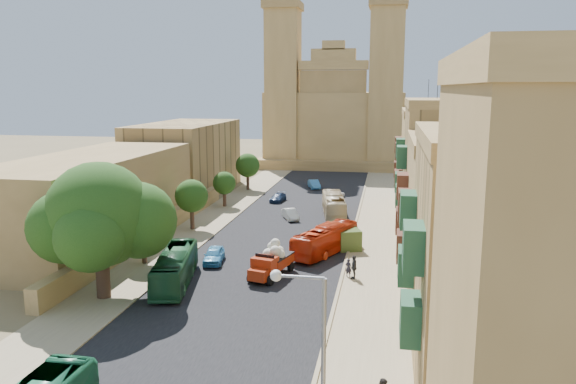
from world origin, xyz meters
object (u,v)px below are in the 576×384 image
(ficus_tree, at_px, (100,219))
(street_tree_c, at_px, (224,183))
(car_blue_a, at_px, (214,255))
(red_truck, at_px, (271,261))
(bus_red_east, at_px, (326,240))
(church, at_px, (336,116))
(pedestrian_a, at_px, (348,268))
(car_blue_b, at_px, (314,184))
(car_dkblue, at_px, (278,198))
(street_tree_d, at_px, (248,165))
(street_tree_a, at_px, (143,226))
(olive_pickup, at_px, (345,236))
(car_cream, at_px, (321,236))
(car_white_b, at_px, (335,194))
(car_white_a, at_px, (290,214))
(bus_cream_east, at_px, (334,205))
(pedestrian_c, at_px, (354,267))
(bus_green_north, at_px, (175,268))
(street_tree_b, at_px, (192,196))
(streetlamp, at_px, (311,349))

(ficus_tree, distance_m, street_tree_c, 32.12)
(street_tree_c, relative_size, car_blue_a, 1.14)
(red_truck, relative_size, bus_red_east, 0.59)
(church, xyz_separation_m, pedestrian_a, (7.50, -67.07, -8.77))
(car_blue_a, bearing_deg, car_blue_b, 75.13)
(street_tree_c, height_order, car_dkblue, street_tree_c)
(street_tree_d, bearing_deg, church, 71.91)
(street_tree_a, relative_size, pedestrian_a, 3.31)
(street_tree_a, distance_m, olive_pickup, 18.70)
(church, distance_m, street_tree_a, 67.65)
(ficus_tree, bearing_deg, car_blue_b, 79.24)
(car_blue_b, bearing_deg, street_tree_c, -141.52)
(car_dkblue, xyz_separation_m, pedestrian_a, (11.39, -28.60, 0.20))
(ficus_tree, distance_m, car_blue_b, 48.01)
(street_tree_a, xyz_separation_m, pedestrian_a, (17.50, -0.46, -2.54))
(bus_red_east, relative_size, car_dkblue, 2.44)
(bus_red_east, bearing_deg, car_cream, -54.14)
(street_tree_d, xyz_separation_m, car_white_b, (13.32, -4.30, -3.03))
(ficus_tree, height_order, car_white_a, ficus_tree)
(street_tree_d, distance_m, bus_cream_east, 21.01)
(church, bearing_deg, bus_red_east, -85.34)
(olive_pickup, bearing_deg, pedestrian_c, -81.10)
(olive_pickup, height_order, bus_green_north, bus_green_north)
(street_tree_c, xyz_separation_m, car_blue_b, (9.50, 14.90, -2.35))
(olive_pickup, height_order, car_white_b, olive_pickup)
(olive_pickup, xyz_separation_m, bus_cream_east, (-2.26, 12.23, 0.40))
(car_white_a, xyz_separation_m, pedestrian_a, (8.00, -18.80, 0.14))
(street_tree_b, relative_size, car_blue_a, 1.37)
(car_dkblue, distance_m, pedestrian_a, 30.79)
(car_white_b, bearing_deg, pedestrian_a, 122.35)
(street_tree_b, bearing_deg, street_tree_a, -90.00)
(street_tree_c, relative_size, car_blue_b, 1.17)
(streetlamp, height_order, pedestrian_c, streetlamp)
(red_truck, height_order, car_white_a, red_truck)
(ficus_tree, height_order, car_blue_b, ficus_tree)
(street_tree_d, bearing_deg, ficus_tree, -89.24)
(street_tree_d, relative_size, car_white_a, 1.48)
(church, distance_m, ficus_tree, 75.29)
(pedestrian_a, relative_size, pedestrian_c, 0.78)
(car_white_a, bearing_deg, street_tree_c, 124.33)
(street_tree_b, relative_size, car_white_a, 1.47)
(street_tree_b, xyz_separation_m, bus_cream_east, (14.24, 8.71, -2.27))
(streetlamp, xyz_separation_m, car_blue_a, (-11.90, 25.22, -4.53))
(street_tree_a, bearing_deg, pedestrian_c, -2.62)
(street_tree_d, height_order, bus_green_north, street_tree_d)
(bus_green_north, distance_m, car_dkblue, 32.74)
(car_cream, bearing_deg, street_tree_a, 15.68)
(ficus_tree, xyz_separation_m, car_white_b, (12.73, 39.70, -5.20))
(pedestrian_a, bearing_deg, street_tree_b, -14.55)
(street_tree_d, distance_m, car_dkblue, 10.43)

